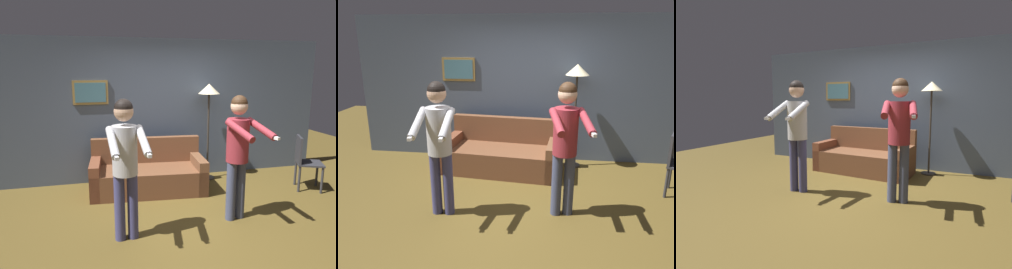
# 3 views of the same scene
# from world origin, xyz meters

# --- Properties ---
(ground_plane) EXTENTS (12.00, 12.00, 0.00)m
(ground_plane) POSITION_xyz_m (0.00, 0.00, 0.00)
(ground_plane) COLOR brown
(back_wall_assembly) EXTENTS (6.40, 0.09, 2.60)m
(back_wall_assembly) POSITION_xyz_m (-0.01, 1.99, 1.30)
(back_wall_assembly) COLOR #485469
(back_wall_assembly) RESTS_ON ground_plane
(couch) EXTENTS (1.97, 1.02, 0.87)m
(couch) POSITION_xyz_m (-0.42, 1.32, 0.28)
(couch) COLOR brown
(couch) RESTS_ON ground_plane
(torchiere_lamp) EXTENTS (0.39, 0.39, 1.79)m
(torchiere_lamp) POSITION_xyz_m (0.79, 1.66, 1.54)
(torchiere_lamp) COLOR #332D28
(torchiere_lamp) RESTS_ON ground_plane
(person_standing_left) EXTENTS (0.46, 0.71, 1.73)m
(person_standing_left) POSITION_xyz_m (-0.98, -0.23, 1.06)
(person_standing_left) COLOR #3F3F71
(person_standing_left) RESTS_ON ground_plane
(person_standing_right) EXTENTS (0.52, 0.69, 1.73)m
(person_standing_right) POSITION_xyz_m (0.56, -0.05, 1.05)
(person_standing_right) COLOR #414866
(person_standing_right) RESTS_ON ground_plane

